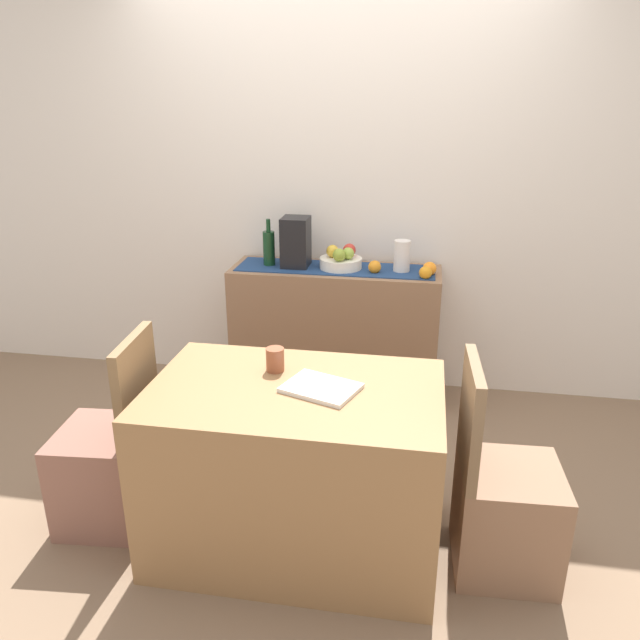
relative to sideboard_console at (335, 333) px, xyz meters
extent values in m
cube|color=#80654E|center=(-0.02, -0.92, -0.43)|extent=(6.40, 6.40, 0.02)
cube|color=silver|center=(-0.02, 0.26, 0.93)|extent=(6.40, 0.06, 2.70)
cube|color=#8D6649|center=(0.00, 0.00, 0.00)|extent=(1.26, 0.42, 0.84)
cube|color=navy|center=(0.00, 0.00, 0.42)|extent=(1.19, 0.32, 0.01)
cylinder|color=white|center=(0.03, 0.00, 0.46)|extent=(0.25, 0.25, 0.06)
sphere|color=#95B443|center=(0.08, -0.02, 0.52)|extent=(0.07, 0.07, 0.07)
sphere|color=gold|center=(-0.02, 0.01, 0.52)|extent=(0.08, 0.08, 0.08)
sphere|color=#B83227|center=(0.08, 0.05, 0.53)|extent=(0.08, 0.08, 0.08)
sphere|color=olive|center=(0.03, -0.08, 0.53)|extent=(0.08, 0.08, 0.08)
cylinder|color=#14391D|center=(-0.41, 0.00, 0.53)|extent=(0.07, 0.07, 0.21)
cylinder|color=#14391D|center=(-0.41, 0.00, 0.67)|extent=(0.03, 0.03, 0.08)
cube|color=black|center=(-0.24, 0.00, 0.57)|extent=(0.16, 0.18, 0.30)
cylinder|color=silver|center=(0.39, 0.00, 0.51)|extent=(0.10, 0.10, 0.19)
sphere|color=orange|center=(0.24, -0.06, 0.46)|extent=(0.08, 0.08, 0.08)
sphere|color=orange|center=(0.56, -0.05, 0.46)|extent=(0.08, 0.08, 0.08)
sphere|color=orange|center=(0.54, -0.13, 0.46)|extent=(0.07, 0.07, 0.07)
cube|color=#966C43|center=(0.05, -1.40, -0.05)|extent=(1.18, 0.75, 0.74)
cube|color=white|center=(0.15, -1.40, 0.33)|extent=(0.33, 0.29, 0.02)
cylinder|color=brown|center=(-0.07, -1.26, 0.37)|extent=(0.08, 0.08, 0.10)
cube|color=#885A4C|center=(-0.82, -1.40, -0.19)|extent=(0.43, 0.43, 0.45)
cube|color=olive|center=(-0.64, -1.39, 0.26)|extent=(0.07, 0.40, 0.45)
cube|color=#876248|center=(0.91, -1.40, -0.19)|extent=(0.42, 0.42, 0.45)
cube|color=#7E6346|center=(0.74, -1.41, 0.26)|extent=(0.06, 0.40, 0.45)
camera|label=1|loc=(0.52, -3.55, 1.44)|focal=34.57mm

